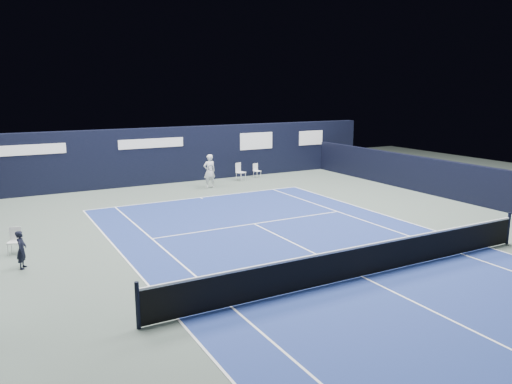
# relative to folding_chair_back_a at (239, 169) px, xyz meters

# --- Properties ---
(ground) EXTENTS (48.00, 48.00, 0.00)m
(ground) POSITION_rel_folding_chair_back_a_xyz_m (-3.80, -13.17, -0.68)
(ground) COLOR #49574F
(ground) RESTS_ON ground
(court_surface) EXTENTS (10.97, 23.77, 0.01)m
(court_surface) POSITION_rel_folding_chair_back_a_xyz_m (-3.80, -15.17, -0.67)
(court_surface) COLOR navy
(court_surface) RESTS_ON ground
(enclosure_wall_right) EXTENTS (0.30, 22.00, 1.80)m
(enclosure_wall_right) POSITION_rel_folding_chair_back_a_xyz_m (6.70, -9.17, 0.22)
(enclosure_wall_right) COLOR black
(enclosure_wall_right) RESTS_ON ground
(folding_chair_back_a) EXTENTS (0.58, 0.60, 1.01)m
(folding_chair_back_a) POSITION_rel_folding_chair_back_a_xyz_m (0.00, 0.00, 0.00)
(folding_chair_back_a) COLOR white
(folding_chair_back_a) RESTS_ON ground
(folding_chair_back_b) EXTENTS (0.43, 0.42, 0.83)m
(folding_chair_back_b) POSITION_rel_folding_chair_back_a_xyz_m (1.34, 0.36, -0.20)
(folding_chair_back_b) COLOR white
(folding_chair_back_b) RESTS_ON ground
(line_judge_chair) EXTENTS (0.49, 0.48, 0.85)m
(line_judge_chair) POSITION_rel_folding_chair_back_a_xyz_m (-12.23, -8.17, -0.19)
(line_judge_chair) COLOR silver
(line_judge_chair) RESTS_ON ground
(line_judge) EXTENTS (0.40, 0.49, 1.15)m
(line_judge) POSITION_rel_folding_chair_back_a_xyz_m (-12.14, -9.78, -0.10)
(line_judge) COLOR black
(line_judge) RESTS_ON ground
(court_markings) EXTENTS (11.03, 23.83, 0.00)m
(court_markings) POSITION_rel_folding_chair_back_a_xyz_m (-3.80, -15.17, -0.67)
(court_markings) COLOR white
(court_markings) RESTS_ON court_surface
(tennis_net) EXTENTS (12.90, 0.10, 1.10)m
(tennis_net) POSITION_rel_folding_chair_back_a_xyz_m (-3.80, -15.17, -0.17)
(tennis_net) COLOR black
(tennis_net) RESTS_ON ground
(back_sponsor_wall) EXTENTS (26.00, 0.63, 3.10)m
(back_sponsor_wall) POSITION_rel_folding_chair_back_a_xyz_m (-3.79, 1.33, 0.88)
(back_sponsor_wall) COLOR black
(back_sponsor_wall) RESTS_ON ground
(tennis_player) EXTENTS (0.66, 0.83, 1.80)m
(tennis_player) POSITION_rel_folding_chair_back_a_xyz_m (-2.39, -1.23, 0.23)
(tennis_player) COLOR white
(tennis_player) RESTS_ON ground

